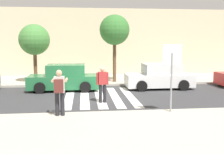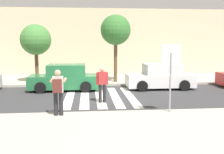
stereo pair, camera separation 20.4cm
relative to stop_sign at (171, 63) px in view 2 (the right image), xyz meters
name	(u,v)px [view 2 (the right image)]	position (x,y,z in m)	size (l,w,h in m)	color
ground_plane	(100,98)	(-2.57, 3.54, -2.08)	(120.00, 120.00, 0.00)	#38383A
sidewalk_near	(111,141)	(-2.57, -2.66, -2.01)	(60.00, 6.00, 0.14)	#B2AD9E
sidewalk_far	(96,80)	(-2.57, 9.54, -2.01)	(60.00, 4.80, 0.14)	#B2AD9E
building_facade_far	(94,43)	(-2.57, 13.94, 0.72)	(56.00, 4.00, 5.59)	beige
crosswalk_stripe_0	(69,97)	(-4.17, 3.74, -2.07)	(0.44, 5.20, 0.01)	silver
crosswalk_stripe_1	(85,97)	(-3.37, 3.74, -2.07)	(0.44, 5.20, 0.01)	silver
crosswalk_stripe_2	(100,97)	(-2.57, 3.74, -2.07)	(0.44, 5.20, 0.01)	silver
crosswalk_stripe_3	(115,96)	(-1.77, 3.74, -2.07)	(0.44, 5.20, 0.01)	silver
crosswalk_stripe_4	(130,96)	(-0.97, 3.74, -2.07)	(0.44, 5.20, 0.01)	silver
stop_sign	(171,63)	(0.00, 0.00, 0.00)	(0.76, 0.08, 2.65)	gray
photographer_with_backpack	(58,89)	(-4.31, -0.13, -0.91)	(0.58, 0.84, 1.72)	#232328
pedestrian_crossing	(102,82)	(-2.52, 2.41, -1.10)	(0.58, 0.28, 1.72)	#232328
parked_car_green	(65,78)	(-4.55, 5.84, -1.35)	(4.10, 1.92, 1.55)	#236B3D
parked_car_white	(160,77)	(1.28, 5.84, -1.35)	(4.10, 1.92, 1.55)	white
street_tree_west	(36,40)	(-6.63, 8.23, 0.92)	(2.05, 2.05, 3.90)	brown
street_tree_center	(116,30)	(-1.28, 7.98, 1.56)	(2.04, 2.04, 4.55)	brown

